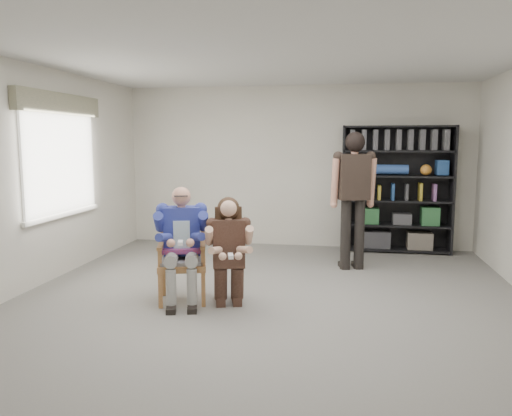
% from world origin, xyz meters
% --- Properties ---
extents(room_shell, '(6.00, 7.00, 2.80)m').
position_xyz_m(room_shell, '(0.00, 0.00, 1.40)').
color(room_shell, beige).
rests_on(room_shell, ground).
extents(floor, '(6.00, 7.00, 0.01)m').
position_xyz_m(floor, '(0.00, 0.00, 0.00)').
color(floor, gray).
rests_on(floor, ground).
extents(window_left, '(0.16, 2.00, 1.75)m').
position_xyz_m(window_left, '(-2.95, 1.00, 1.63)').
color(window_left, white).
rests_on(window_left, room_shell).
extents(armchair, '(0.74, 0.72, 1.03)m').
position_xyz_m(armchair, '(-0.98, 0.14, 0.52)').
color(armchair, olive).
rests_on(armchair, floor).
extents(seated_man, '(0.78, 0.93, 1.34)m').
position_xyz_m(seated_man, '(-0.98, 0.14, 0.67)').
color(seated_man, navy).
rests_on(seated_man, floor).
extents(kneeling_woman, '(0.72, 0.94, 1.23)m').
position_xyz_m(kneeling_woman, '(-0.40, 0.02, 0.62)').
color(kneeling_woman, '#341E17').
rests_on(kneeling_woman, floor).
extents(bookshelf, '(1.80, 0.38, 2.10)m').
position_xyz_m(bookshelf, '(1.70, 3.28, 1.05)').
color(bookshelf, black).
rests_on(bookshelf, floor).
extents(standing_man, '(0.67, 0.48, 1.96)m').
position_xyz_m(standing_man, '(0.98, 1.98, 0.98)').
color(standing_man, '#2B211C').
rests_on(standing_man, floor).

